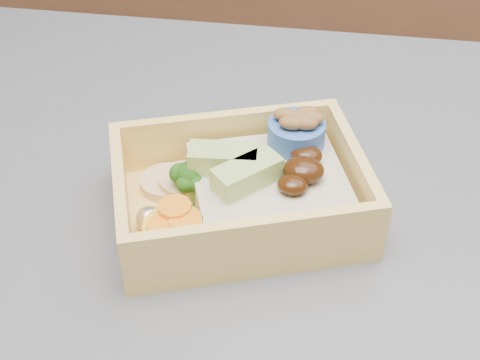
# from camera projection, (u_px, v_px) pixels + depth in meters

# --- Properties ---
(bento_box) EXTENTS (0.21, 0.18, 0.07)m
(bento_box) POSITION_uv_depth(u_px,v_px,m) (247.00, 190.00, 0.49)
(bento_box) COLOR #FBCF67
(bento_box) RESTS_ON island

